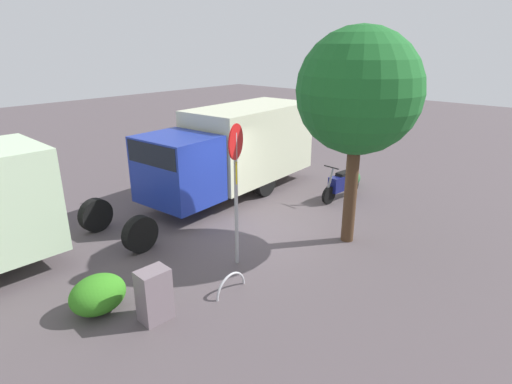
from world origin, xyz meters
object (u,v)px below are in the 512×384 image
(box_truck_near, at_px, (231,148))
(bike_rack_hoop, at_px, (231,292))
(utility_cabinet, at_px, (154,295))
(motorcycle, at_px, (342,183))
(street_tree, at_px, (359,93))
(stop_sign, at_px, (236,174))

(box_truck_near, distance_m, bike_rack_hoop, 6.04)
(utility_cabinet, height_order, bike_rack_hoop, utility_cabinet)
(box_truck_near, relative_size, utility_cabinet, 8.17)
(motorcycle, xyz_separation_m, utility_cabinet, (7.71, 0.74, -0.02))
(motorcycle, xyz_separation_m, street_tree, (2.52, 1.68, 3.19))
(utility_cabinet, bearing_deg, street_tree, 169.70)
(stop_sign, bearing_deg, box_truck_near, -133.43)
(street_tree, bearing_deg, box_truck_near, -95.77)
(utility_cabinet, distance_m, bike_rack_hoop, 1.66)
(street_tree, bearing_deg, stop_sign, -25.07)
(utility_cabinet, bearing_deg, bike_rack_hoop, 164.99)
(stop_sign, distance_m, utility_cabinet, 2.99)
(utility_cabinet, bearing_deg, box_truck_near, -146.88)
(box_truck_near, height_order, motorcycle, box_truck_near)
(box_truck_near, xyz_separation_m, street_tree, (0.47, 4.64, 2.13))
(motorcycle, bearing_deg, stop_sign, 10.28)
(stop_sign, bearing_deg, utility_cabinet, 7.53)
(box_truck_near, height_order, stop_sign, stop_sign)
(box_truck_near, relative_size, motorcycle, 4.52)
(stop_sign, relative_size, street_tree, 0.62)
(motorcycle, distance_m, utility_cabinet, 7.75)
(street_tree, distance_m, utility_cabinet, 6.18)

